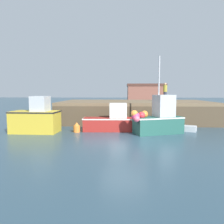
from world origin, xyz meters
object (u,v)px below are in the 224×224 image
at_px(fishing_boat_near_left, 36,119).
at_px(rowboat, 181,128).
at_px(dockworker, 165,92).
at_px(fishing_boat_near_right, 112,121).
at_px(mooring_buoy_foreground, 77,128).
at_px(fishing_boat_mid, 158,119).

bearing_deg(fishing_boat_near_left, rowboat, 6.09).
height_order(fishing_boat_near_left, dockworker, dockworker).
height_order(rowboat, dockworker, dockworker).
relative_size(fishing_boat_near_right, mooring_buoy_foreground, 5.91).
distance_m(fishing_boat_mid, rowboat, 2.24).
relative_size(dockworker, mooring_buoy_foreground, 2.52).
bearing_deg(dockworker, fishing_boat_mid, -105.56).
height_order(fishing_boat_near_left, rowboat, fishing_boat_near_left).
height_order(fishing_boat_near_right, fishing_boat_mid, fishing_boat_mid).
relative_size(fishing_boat_near_left, mooring_buoy_foreground, 4.72).
bearing_deg(fishing_boat_near_left, mooring_buoy_foreground, 4.05).
xyz_separation_m(rowboat, dockworker, (-0.21, 4.69, 2.49)).
bearing_deg(fishing_boat_near_right, dockworker, 47.17).
distance_m(fishing_boat_near_left, rowboat, 9.96).
relative_size(fishing_boat_mid, mooring_buoy_foreground, 7.47).
distance_m(fishing_boat_mid, dockworker, 6.23).
relative_size(fishing_boat_near_right, dockworker, 2.35).
relative_size(rowboat, dockworker, 1.24).
distance_m(fishing_boat_near_right, fishing_boat_mid, 3.11).
height_order(fishing_boat_mid, rowboat, fishing_boat_mid).
xyz_separation_m(fishing_boat_near_right, mooring_buoy_foreground, (-2.38, -0.59, -0.36)).
height_order(fishing_boat_mid, dockworker, fishing_boat_mid).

